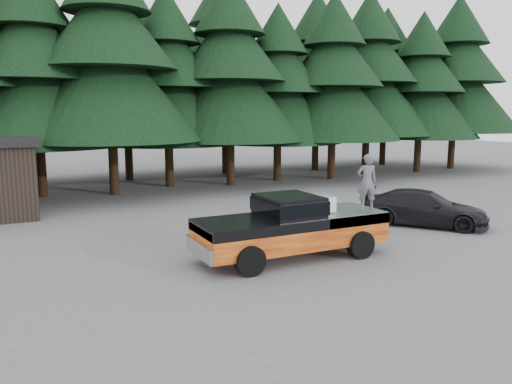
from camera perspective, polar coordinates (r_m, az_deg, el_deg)
name	(u,v)px	position (r m, az deg, el deg)	size (l,w,h in m)	color
ground	(248,265)	(14.54, -0.91, -8.34)	(120.00, 120.00, 0.00)	#505052
pickup_truck	(291,236)	(15.11, 4.05, -5.07)	(6.00, 2.04, 1.33)	orange
truck_cab	(289,205)	(14.85, 3.76, -1.52)	(1.66, 1.90, 0.59)	black
air_compressor	(323,205)	(15.35, 7.62, -1.46)	(0.69, 0.57, 0.47)	white
man_on_bed	(367,182)	(15.95, 12.54, 1.14)	(0.64, 0.42, 1.75)	#4F5056
parked_car	(424,208)	(20.45, 18.67, -1.73)	(1.91, 4.70, 1.36)	black
treeline	(125,53)	(30.58, -14.75, 15.15)	(60.15, 16.05, 17.50)	black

